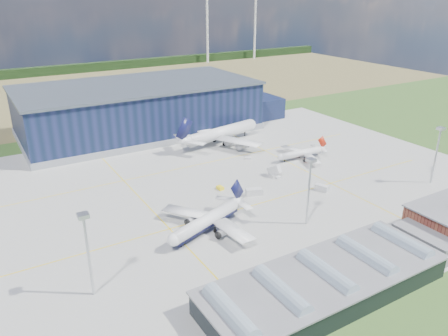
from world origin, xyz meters
TOP-DOWN VIEW (x-y plane):
  - ground at (0.00, 0.00)m, footprint 600.00×600.00m
  - apron at (0.00, 10.00)m, footprint 220.00×160.00m
  - farmland at (0.00, 220.00)m, footprint 600.00×220.00m
  - treeline at (0.00, 300.00)m, footprint 600.00×8.00m
  - hangar at (2.81, 94.80)m, footprint 145.00×62.00m
  - glass_concourse at (-6.45, -60.00)m, footprint 78.00×23.00m
  - light_mast_west at (-60.00, -30.00)m, footprint 2.60×2.60m
  - light_mast_center at (10.00, -30.00)m, footprint 2.60×2.60m
  - light_mast_east at (75.00, -30.00)m, footprint 2.60×2.60m
  - airliner_navy at (-20.54, -17.39)m, footprint 47.67×47.20m
  - airliner_red at (47.27, 17.16)m, footprint 29.23×28.67m
  - airliner_widebody at (27.97, 55.00)m, footprint 62.40×61.51m
  - gse_tug_b at (-0.69, 7.71)m, footprint 2.15×3.07m
  - gse_van_a at (7.61, -3.25)m, footprint 6.67×4.63m
  - gse_cart_a at (24.13, 6.68)m, footprint 2.38×3.39m
  - gse_van_b at (32.27, -13.22)m, footprint 4.05×5.57m
  - gse_cart_b at (26.51, 29.06)m, footprint 3.36×2.97m
  - airstair at (24.99, 7.39)m, footprint 3.87×5.91m
  - car_b at (-13.97, -48.00)m, footprint 3.85×1.57m

SIDE VIEW (x-z plane):
  - ground at x=0.00m, z-range 0.00..0.00m
  - farmland at x=0.00m, z-range -0.01..0.01m
  - apron at x=0.00m, z-range -0.01..0.07m
  - gse_cart_b at x=26.51m, z-range 0.00..1.22m
  - car_b at x=-13.97m, z-range 0.00..1.24m
  - gse_tug_b at x=-0.69m, z-range 0.00..1.28m
  - gse_cart_a at x=24.13m, z-range 0.00..1.41m
  - gse_van_b at x=32.27m, z-range 0.00..2.32m
  - gse_van_a at x=7.61m, z-range 0.00..2.67m
  - airstair at x=24.99m, z-range 0.00..3.52m
  - glass_concourse at x=-6.45m, z-range -0.61..7.99m
  - treeline at x=0.00m, z-range 0.00..8.00m
  - airliner_red at x=47.27m, z-range 0.00..8.99m
  - airliner_navy at x=-20.54m, z-range 0.00..12.13m
  - airliner_widebody at x=27.97m, z-range 0.00..17.27m
  - hangar at x=2.81m, z-range -1.43..24.67m
  - light_mast_west at x=-60.00m, z-range 3.93..26.93m
  - light_mast_center at x=10.00m, z-range 3.93..26.93m
  - light_mast_east at x=75.00m, z-range 3.93..26.93m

